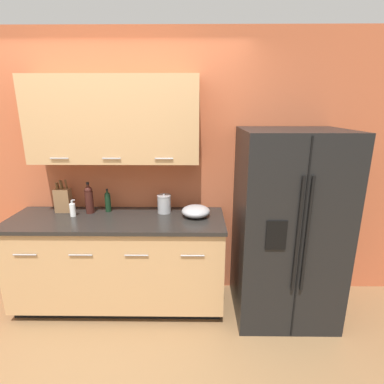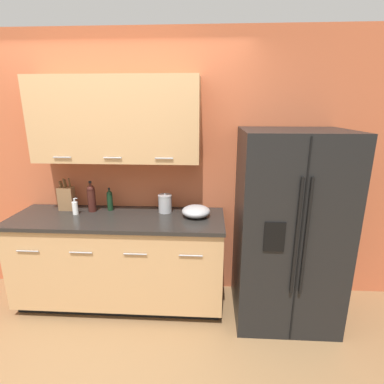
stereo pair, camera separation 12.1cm
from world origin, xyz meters
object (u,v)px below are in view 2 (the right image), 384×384
at_px(steel_canister, 165,203).
at_px(mixing_bowl, 196,211).
at_px(soap_dispenser, 75,208).
at_px(oil_bottle, 110,200).
at_px(refrigerator, 287,228).
at_px(wine_bottle, 92,198).
at_px(knife_block, 67,198).

relative_size(steel_canister, mixing_bowl, 0.72).
height_order(soap_dispenser, oil_bottle, oil_bottle).
distance_m(soap_dispenser, oil_bottle, 0.33).
relative_size(oil_bottle, steel_canister, 1.19).
xyz_separation_m(refrigerator, wine_bottle, (-1.84, 0.20, 0.19)).
bearing_deg(oil_bottle, knife_block, -178.79).
xyz_separation_m(soap_dispenser, mixing_bowl, (1.15, 0.00, -0.01)).
distance_m(wine_bottle, steel_canister, 0.72).
distance_m(oil_bottle, steel_canister, 0.55).
height_order(wine_bottle, steel_canister, wine_bottle).
distance_m(oil_bottle, mixing_bowl, 0.87).
bearing_deg(refrigerator, soap_dispenser, 176.93).
xyz_separation_m(refrigerator, knife_block, (-2.11, 0.23, 0.17)).
bearing_deg(wine_bottle, oil_bottle, 14.50).
bearing_deg(soap_dispenser, refrigerator, -3.07).
bearing_deg(wine_bottle, steel_canister, 1.27).
height_order(knife_block, soap_dispenser, knife_block).
bearing_deg(steel_canister, soap_dispenser, -172.73).
height_order(knife_block, steel_canister, knife_block).
bearing_deg(steel_canister, oil_bottle, 177.22).
xyz_separation_m(refrigerator, oil_bottle, (-1.68, 0.24, 0.16)).
bearing_deg(wine_bottle, refrigerator, -6.13).
relative_size(knife_block, oil_bottle, 1.42).
height_order(wine_bottle, mixing_bowl, wine_bottle).
height_order(refrigerator, wine_bottle, refrigerator).
distance_m(refrigerator, wine_bottle, 1.86).
relative_size(wine_bottle, mixing_bowl, 1.16).
bearing_deg(wine_bottle, knife_block, 172.84).
bearing_deg(mixing_bowl, soap_dispenser, -179.96).
relative_size(knife_block, steel_canister, 1.69).
xyz_separation_m(refrigerator, steel_canister, (-1.13, 0.21, 0.14)).
height_order(steel_canister, mixing_bowl, steel_canister).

